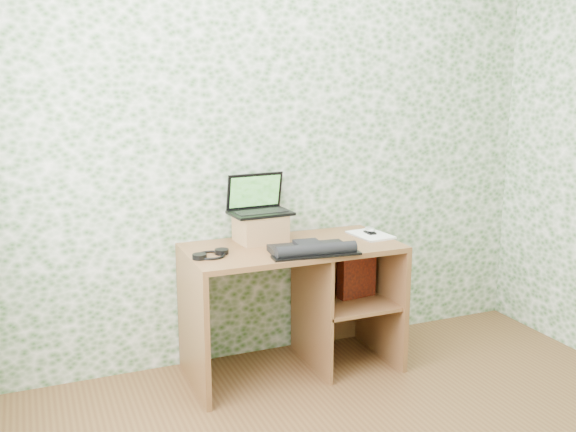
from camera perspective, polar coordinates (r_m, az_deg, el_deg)
name	(u,v)px	position (r m, az deg, el deg)	size (l,w,h in m)	color
wall_back	(272,142)	(3.80, -1.44, 6.56)	(3.50, 3.50, 0.00)	white
desk	(303,287)	(3.75, 1.30, -6.36)	(1.20, 0.60, 0.75)	brown
riser	(261,228)	(3.68, -2.46, -1.07)	(0.27, 0.22, 0.16)	#9B6645
laptop	(258,204)	(3.68, -2.67, 1.08)	(0.35, 0.26, 0.23)	black
keyboard	(312,249)	(3.45, 2.11, -2.94)	(0.49, 0.28, 0.07)	black
headphones	(211,255)	(3.41, -6.88, -3.43)	(0.21, 0.20, 0.03)	black
notepad	(371,235)	(3.85, 7.35, -1.68)	(0.19, 0.27, 0.01)	white
mouse	(370,231)	(3.86, 7.30, -1.32)	(0.05, 0.09, 0.03)	silver
pen	(374,231)	(3.91, 7.65, -1.32)	(0.01, 0.01, 0.13)	black
red_box	(357,274)	(3.85, 6.11, -5.17)	(0.23, 0.07, 0.28)	maroon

